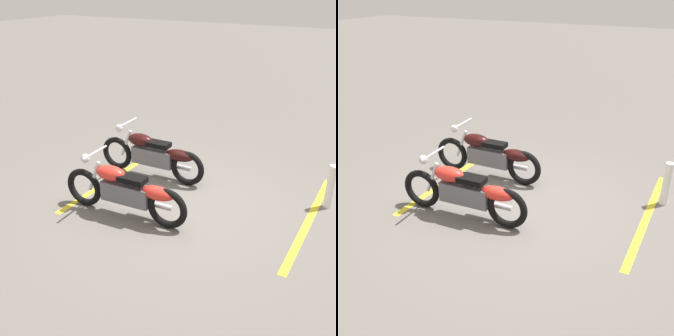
{
  "view_description": "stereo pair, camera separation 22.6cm",
  "coord_description": "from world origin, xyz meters",
  "views": [
    {
      "loc": [
        3.01,
        -5.33,
        3.5
      ],
      "look_at": [
        0.01,
        0.0,
        0.65
      ],
      "focal_mm": 43.32,
      "sensor_mm": 36.0,
      "label": 1
    },
    {
      "loc": [
        2.81,
        -5.44,
        3.5
      ],
      "look_at": [
        0.01,
        0.0,
        0.65
      ],
      "focal_mm": 43.32,
      "sensor_mm": 36.0,
      "label": 2
    }
  ],
  "objects": [
    {
      "name": "ground_plane",
      "position": [
        0.0,
        0.0,
        0.0
      ],
      "size": [
        60.0,
        60.0,
        0.0
      ],
      "primitive_type": "plane",
      "color": "#66605B"
    },
    {
      "name": "motorcycle_bright_foreground",
      "position": [
        -0.34,
        -0.72,
        0.46
      ],
      "size": [
        2.23,
        0.62,
        1.04
      ],
      "rotation": [
        0.0,
        0.0,
        3.19
      ],
      "color": "black",
      "rests_on": "ground"
    },
    {
      "name": "motorcycle_dark_foreground",
      "position": [
        -0.72,
        0.74,
        0.46
      ],
      "size": [
        2.23,
        0.62,
        1.04
      ],
      "rotation": [
        0.0,
        0.0,
        3.17
      ],
      "color": "black",
      "rests_on": "ground"
    },
    {
      "name": "bollard_post",
      "position": [
        2.44,
        1.18,
        0.38
      ],
      "size": [
        0.14,
        0.14,
        0.77
      ],
      "primitive_type": "cylinder",
      "color": "white",
      "rests_on": "ground"
    },
    {
      "name": "parking_stripe_near",
      "position": [
        -1.37,
        0.36,
        0.0
      ],
      "size": [
        0.16,
        3.2,
        0.01
      ],
      "primitive_type": "cube",
      "rotation": [
        0.0,
        0.0,
        1.56
      ],
      "color": "yellow",
      "rests_on": "ground"
    },
    {
      "name": "parking_stripe_mid",
      "position": [
        2.27,
        0.63,
        0.0
      ],
      "size": [
        0.16,
        3.2,
        0.01
      ],
      "primitive_type": "cube",
      "rotation": [
        0.0,
        0.0,
        1.56
      ],
      "color": "yellow",
      "rests_on": "ground"
    }
  ]
}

